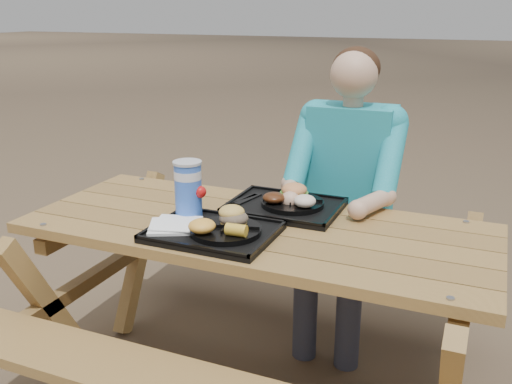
% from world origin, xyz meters
% --- Properties ---
extents(picnic_table, '(1.80, 1.49, 0.75)m').
position_xyz_m(picnic_table, '(0.00, 0.00, 0.38)').
color(picnic_table, '#999999').
rests_on(picnic_table, ground).
extents(tray_near, '(0.45, 0.35, 0.02)m').
position_xyz_m(tray_near, '(-0.10, -0.17, 0.76)').
color(tray_near, black).
rests_on(tray_near, picnic_table).
extents(tray_far, '(0.45, 0.35, 0.02)m').
position_xyz_m(tray_far, '(0.05, 0.20, 0.76)').
color(tray_far, black).
rests_on(tray_far, picnic_table).
extents(plate_near, '(0.26, 0.26, 0.02)m').
position_xyz_m(plate_near, '(-0.04, -0.18, 0.78)').
color(plate_near, black).
rests_on(plate_near, tray_near).
extents(plate_far, '(0.26, 0.26, 0.02)m').
position_xyz_m(plate_far, '(0.08, 0.21, 0.78)').
color(plate_far, black).
rests_on(plate_far, tray_far).
extents(napkin_stack, '(0.23, 0.23, 0.02)m').
position_xyz_m(napkin_stack, '(-0.25, -0.20, 0.78)').
color(napkin_stack, white).
rests_on(napkin_stack, tray_near).
extents(soda_cup, '(0.10, 0.10, 0.21)m').
position_xyz_m(soda_cup, '(-0.25, -0.07, 0.88)').
color(soda_cup, blue).
rests_on(soda_cup, tray_near).
extents(condiment_bbq, '(0.04, 0.04, 0.03)m').
position_xyz_m(condiment_bbq, '(-0.10, -0.03, 0.78)').
color(condiment_bbq, black).
rests_on(condiment_bbq, tray_near).
extents(condiment_mustard, '(0.04, 0.04, 0.03)m').
position_xyz_m(condiment_mustard, '(-0.04, -0.05, 0.78)').
color(condiment_mustard, yellow).
rests_on(condiment_mustard, tray_near).
extents(sandwich, '(0.10, 0.10, 0.11)m').
position_xyz_m(sandwich, '(-0.04, -0.13, 0.84)').
color(sandwich, gold).
rests_on(sandwich, plate_near).
extents(mac_cheese, '(0.10, 0.10, 0.05)m').
position_xyz_m(mac_cheese, '(-0.10, -0.25, 0.81)').
color(mac_cheese, '#FFBB43').
rests_on(mac_cheese, plate_near).
extents(corn_cob, '(0.08, 0.08, 0.04)m').
position_xyz_m(corn_cob, '(0.02, -0.23, 0.81)').
color(corn_cob, yellow).
rests_on(corn_cob, plate_near).
extents(cutlery_far, '(0.06, 0.17, 0.01)m').
position_xyz_m(cutlery_far, '(-0.12, 0.20, 0.77)').
color(cutlery_far, black).
rests_on(cutlery_far, tray_far).
extents(burger, '(0.11, 0.11, 0.10)m').
position_xyz_m(burger, '(0.07, 0.24, 0.84)').
color(burger, '#DC894D').
rests_on(burger, plate_far).
extents(baked_beans, '(0.09, 0.09, 0.04)m').
position_xyz_m(baked_beans, '(0.01, 0.16, 0.81)').
color(baked_beans, '#4B230F').
rests_on(baked_beans, plate_far).
extents(potato_salad, '(0.09, 0.09, 0.05)m').
position_xyz_m(potato_salad, '(0.15, 0.15, 0.81)').
color(potato_salad, silver).
rests_on(potato_salad, plate_far).
extents(diner, '(0.48, 0.84, 1.28)m').
position_xyz_m(diner, '(0.21, 0.61, 0.64)').
color(diner, '#1CC7C9').
rests_on(diner, ground).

